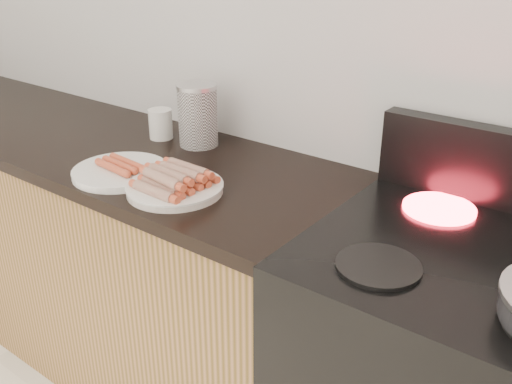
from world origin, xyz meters
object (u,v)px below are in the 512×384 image
Objects in this scene: main_plate at (175,189)px; side_plate at (121,172)px; canister at (198,115)px; mug at (161,124)px.

side_plate is (-0.21, -0.01, 0.00)m from main_plate.
main_plate is 0.39m from canister.
canister is at bearing 10.44° from mug.
canister is at bearing 122.55° from main_plate.
main_plate is at bearing 2.11° from side_plate.
side_plate reaches higher than main_plate.
side_plate is 1.36× the size of canister.
main_plate is 1.28× the size of canister.
main_plate is at bearing -39.67° from mug.
main_plate is 0.94× the size of side_plate.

